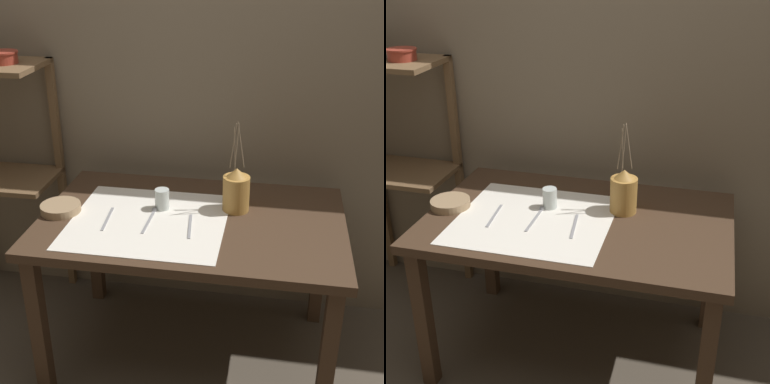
% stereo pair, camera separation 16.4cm
% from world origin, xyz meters
% --- Properties ---
extents(ground_plane, '(12.00, 12.00, 0.00)m').
position_xyz_m(ground_plane, '(0.00, 0.00, 0.00)').
color(ground_plane, brown).
extents(stone_wall_back, '(7.00, 0.06, 2.40)m').
position_xyz_m(stone_wall_back, '(0.00, 0.52, 1.20)').
color(stone_wall_back, '#7A6B56').
rests_on(stone_wall_back, ground_plane).
extents(wooden_table, '(1.29, 0.82, 0.73)m').
position_xyz_m(wooden_table, '(0.00, 0.00, 0.64)').
color(wooden_table, '#422D1E').
rests_on(wooden_table, ground_plane).
extents(wooden_shelf_unit, '(0.54, 0.36, 1.29)m').
position_xyz_m(wooden_shelf_unit, '(-1.03, 0.33, 0.90)').
color(wooden_shelf_unit, brown).
rests_on(wooden_shelf_unit, ground_plane).
extents(linen_cloth, '(0.65, 0.60, 0.00)m').
position_xyz_m(linen_cloth, '(-0.17, -0.06, 0.73)').
color(linen_cloth, white).
rests_on(linen_cloth, wooden_table).
extents(pitcher_with_flowers, '(0.12, 0.12, 0.40)m').
position_xyz_m(pitcher_with_flowers, '(0.18, 0.10, 0.82)').
color(pitcher_with_flowers, '#B7843D').
rests_on(pitcher_with_flowers, wooden_table).
extents(wooden_bowl, '(0.17, 0.17, 0.04)m').
position_xyz_m(wooden_bowl, '(-0.57, -0.04, 0.74)').
color(wooden_bowl, '#9E7F5B').
rests_on(wooden_bowl, wooden_table).
extents(glass_tumbler_near, '(0.06, 0.06, 0.09)m').
position_xyz_m(glass_tumbler_near, '(-0.14, 0.06, 0.78)').
color(glass_tumbler_near, silver).
rests_on(glass_tumbler_near, wooden_table).
extents(fork_outer, '(0.03, 0.20, 0.00)m').
position_xyz_m(fork_outer, '(-0.35, -0.08, 0.73)').
color(fork_outer, '#939399').
rests_on(fork_outer, wooden_table).
extents(spoon_outer, '(0.02, 0.22, 0.02)m').
position_xyz_m(spoon_outer, '(-0.17, -0.02, 0.73)').
color(spoon_outer, '#939399').
rests_on(spoon_outer, wooden_table).
extents(knife_center, '(0.04, 0.20, 0.00)m').
position_xyz_m(knife_center, '(0.01, -0.09, 0.73)').
color(knife_center, '#939399').
rests_on(knife_center, wooden_table).
extents(metal_pot_small, '(0.14, 0.14, 0.05)m').
position_xyz_m(metal_pot_small, '(-0.92, 0.29, 1.32)').
color(metal_pot_small, '#9E3828').
rests_on(metal_pot_small, wooden_shelf_unit).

